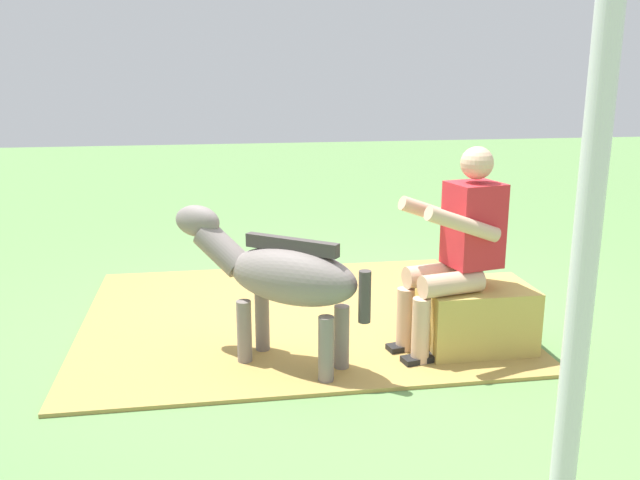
{
  "coord_description": "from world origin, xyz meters",
  "views": [
    {
      "loc": [
        0.83,
        4.42,
        1.77
      ],
      "look_at": [
        0.06,
        -0.28,
        0.55
      ],
      "focal_mm": 37.93,
      "sensor_mm": 36.0,
      "label": 1
    }
  ],
  "objects_px": {
    "pony_standing": "(279,275)",
    "tent_pole_left": "(597,199)",
    "person_seated": "(457,244)",
    "tent_pole_mid": "(582,285)",
    "hay_bale": "(475,318)"
  },
  "relations": [
    {
      "from": "pony_standing",
      "to": "tent_pole_left",
      "type": "bearing_deg",
      "value": 125.08
    },
    {
      "from": "person_seated",
      "to": "tent_pole_mid",
      "type": "bearing_deg",
      "value": 75.19
    },
    {
      "from": "person_seated",
      "to": "pony_standing",
      "type": "height_order",
      "value": "person_seated"
    },
    {
      "from": "hay_bale",
      "to": "person_seated",
      "type": "xyz_separation_m",
      "value": [
        0.16,
        0.02,
        0.5
      ]
    },
    {
      "from": "tent_pole_left",
      "to": "tent_pole_mid",
      "type": "xyz_separation_m",
      "value": [
        0.62,
        0.96,
        0.0
      ]
    },
    {
      "from": "hay_bale",
      "to": "pony_standing",
      "type": "xyz_separation_m",
      "value": [
        1.26,
        0.03,
        0.36
      ]
    },
    {
      "from": "person_seated",
      "to": "pony_standing",
      "type": "distance_m",
      "value": 1.11
    },
    {
      "from": "tent_pole_left",
      "to": "tent_pole_mid",
      "type": "distance_m",
      "value": 1.14
    },
    {
      "from": "tent_pole_left",
      "to": "person_seated",
      "type": "bearing_deg",
      "value": -91.55
    },
    {
      "from": "hay_bale",
      "to": "pony_standing",
      "type": "bearing_deg",
      "value": 1.5
    },
    {
      "from": "hay_bale",
      "to": "tent_pole_left",
      "type": "xyz_separation_m",
      "value": [
        0.2,
        1.54,
        1.07
      ]
    },
    {
      "from": "tent_pole_mid",
      "to": "pony_standing",
      "type": "bearing_deg",
      "value": -79.77
    },
    {
      "from": "person_seated",
      "to": "pony_standing",
      "type": "relative_size",
      "value": 1.14
    },
    {
      "from": "person_seated",
      "to": "hay_bale",
      "type": "bearing_deg",
      "value": -171.89
    },
    {
      "from": "tent_pole_left",
      "to": "pony_standing",
      "type": "bearing_deg",
      "value": -54.92
    }
  ]
}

